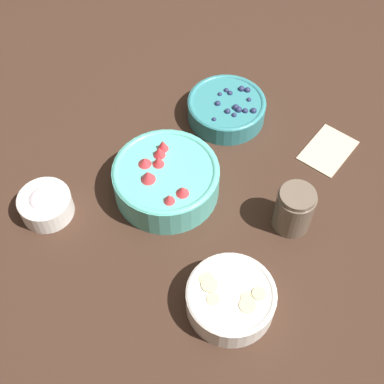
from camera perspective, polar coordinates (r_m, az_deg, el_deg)
ground_plane at (r=1.17m, az=1.98°, el=1.28°), size 4.00×4.00×0.00m
bowl_strawberries at (r=1.11m, az=-2.79°, el=1.48°), size 0.22×0.22×0.10m
bowl_blueberries at (r=1.26m, az=3.71°, el=8.98°), size 0.18×0.18×0.06m
bowl_bananas at (r=0.99m, az=4.16°, el=-11.22°), size 0.16×0.16×0.06m
bowl_cream at (r=1.13m, az=-15.38°, el=-1.17°), size 0.11×0.11×0.06m
jar_chocolate at (r=1.08m, az=10.81°, el=-1.93°), size 0.08×0.08×0.10m
napkin at (r=1.25m, az=14.33°, el=4.38°), size 0.13×0.09×0.01m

